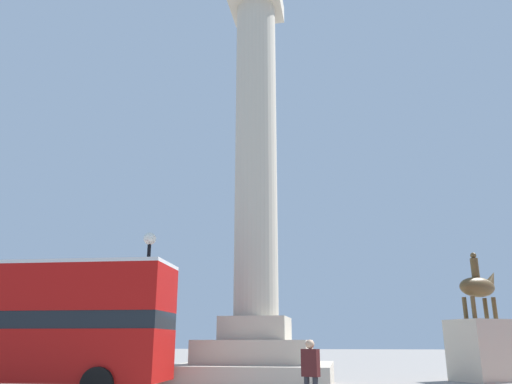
# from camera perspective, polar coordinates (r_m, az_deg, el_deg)

# --- Properties ---
(monument_column) EXTENTS (5.94, 5.94, 19.21)m
(monument_column) POSITION_cam_1_polar(r_m,az_deg,el_deg) (21.23, 0.00, -4.93)
(monument_column) COLOR #BCB29E
(monument_column) RESTS_ON ground_plane
(bus_b) EXTENTS (10.92, 3.15, 4.26)m
(bus_b) POSITION_cam_1_polar(r_m,az_deg,el_deg) (19.18, -26.31, -13.14)
(bus_b) COLOR #A80F0C
(bus_b) RESTS_ON ground_plane
(equestrian_statue) EXTENTS (3.50, 3.26, 5.82)m
(equestrian_statue) POSITION_cam_1_polar(r_m,az_deg,el_deg) (26.02, 24.64, -15.27)
(equestrian_statue) COLOR #BCB29E
(equestrian_statue) RESTS_ON ground_plane
(street_lamp) EXTENTS (0.49, 0.49, 5.83)m
(street_lamp) POSITION_cam_1_polar(r_m,az_deg,el_deg) (19.77, -12.39, -10.77)
(street_lamp) COLOR black
(street_lamp) RESTS_ON ground_plane
(pedestrian_near_lamp) EXTENTS (0.50, 0.37, 1.76)m
(pedestrian_near_lamp) POSITION_cam_1_polar(r_m,az_deg,el_deg) (13.58, 6.27, -19.64)
(pedestrian_near_lamp) COLOR #28282D
(pedestrian_near_lamp) RESTS_ON ground_plane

